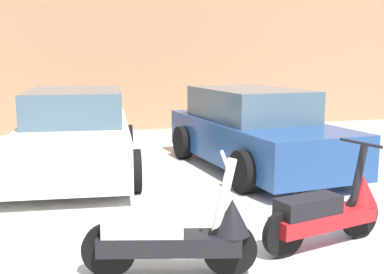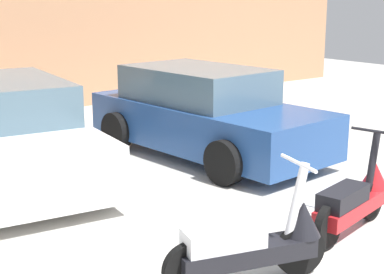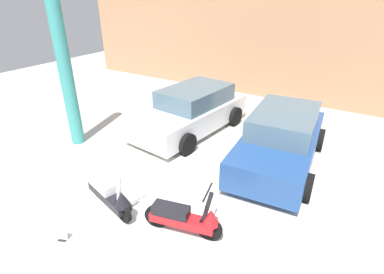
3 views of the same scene
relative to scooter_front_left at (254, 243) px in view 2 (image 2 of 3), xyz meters
name	(u,v)px [view 2 (image 2 of 3)]	position (x,y,z in m)	size (l,w,h in m)	color
ground_plane	(356,273)	(0.87, -0.42, -0.38)	(28.00, 28.00, 0.00)	silver
wall_back	(0,18)	(0.87, 8.51, 1.61)	(19.60, 0.12, 3.98)	tan
scooter_front_left	(254,243)	(0.00, 0.00, 0.00)	(1.50, 0.70, 1.07)	black
scooter_front_right	(355,198)	(1.64, 0.23, -0.01)	(1.47, 0.64, 1.04)	black
car_rear_left	(8,134)	(-0.64, 4.13, 0.27)	(2.29, 4.18, 1.36)	white
car_rear_center	(205,114)	(2.31, 3.63, 0.27)	(2.20, 4.12, 1.36)	navy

